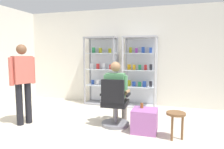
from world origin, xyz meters
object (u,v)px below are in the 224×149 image
object	(u,v)px
display_cabinet_right	(140,71)
tea_glass	(142,106)
office_chair	(115,107)
standing_customer	(23,79)
storage_crate	(145,121)
display_cabinet_left	(102,70)
seated_shopkeeper	(117,90)
wooden_stool	(176,118)

from	to	relation	value
display_cabinet_right	tea_glass	world-z (taller)	display_cabinet_right
office_chair	standing_customer	world-z (taller)	standing_customer
display_cabinet_right	storage_crate	xyz separation A→B (m)	(0.39, -1.81, -0.75)
display_cabinet_left	seated_shopkeeper	size ratio (longest dim) A/B	1.47
seated_shopkeeper	standing_customer	xyz separation A→B (m)	(-1.82, -0.57, 0.22)
display_cabinet_right	seated_shopkeeper	size ratio (longest dim) A/B	1.47
display_cabinet_right	storage_crate	bearing A→B (deg)	-77.94
display_cabinet_left	display_cabinet_right	size ratio (longest dim) A/B	1.00
tea_glass	standing_customer	size ratio (longest dim) A/B	0.06
office_chair	storage_crate	bearing A→B (deg)	-11.08
office_chair	wooden_stool	xyz separation A→B (m)	(1.16, -0.28, -0.03)
standing_customer	seated_shopkeeper	bearing A→B (deg)	17.40
storage_crate	standing_customer	bearing A→B (deg)	-173.28
storage_crate	standing_customer	world-z (taller)	standing_customer
display_cabinet_left	tea_glass	size ratio (longest dim) A/B	20.33
seated_shopkeeper	standing_customer	size ratio (longest dim) A/B	0.79
storage_crate	display_cabinet_left	bearing A→B (deg)	129.37
display_cabinet_left	tea_glass	xyz separation A→B (m)	(1.42, -1.74, -0.49)
display_cabinet_right	tea_glass	size ratio (longest dim) A/B	20.33
tea_glass	standing_customer	distance (m)	2.44
display_cabinet_left	storage_crate	xyz separation A→B (m)	(1.49, -1.81, -0.75)
storage_crate	wooden_stool	xyz separation A→B (m)	(0.55, -0.16, 0.15)
display_cabinet_right	wooden_stool	size ratio (longest dim) A/B	4.10
display_cabinet_right	office_chair	world-z (taller)	display_cabinet_right
tea_glass	standing_customer	xyz separation A→B (m)	(-2.37, -0.36, 0.46)
storage_crate	seated_shopkeeper	bearing A→B (deg)	155.30
office_chair	standing_customer	size ratio (longest dim) A/B	0.59
display_cabinet_left	wooden_stool	distance (m)	2.90
office_chair	seated_shopkeeper	world-z (taller)	seated_shopkeeper
seated_shopkeeper	display_cabinet_right	bearing A→B (deg)	81.54
tea_glass	seated_shopkeeper	bearing A→B (deg)	159.46
display_cabinet_right	seated_shopkeeper	bearing A→B (deg)	-98.46
tea_glass	standing_customer	bearing A→B (deg)	-171.26
display_cabinet_left	display_cabinet_right	bearing A→B (deg)	-0.01
office_chair	display_cabinet_right	bearing A→B (deg)	82.49
seated_shopkeeper	storage_crate	size ratio (longest dim) A/B	2.85
display_cabinet_left	display_cabinet_right	world-z (taller)	same
standing_customer	office_chair	bearing A→B (deg)	12.57
tea_glass	wooden_stool	distance (m)	0.67
display_cabinet_left	seated_shopkeeper	distance (m)	1.78
seated_shopkeeper	wooden_stool	xyz separation A→B (m)	(1.16, -0.44, -0.35)
display_cabinet_right	seated_shopkeeper	distance (m)	1.57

